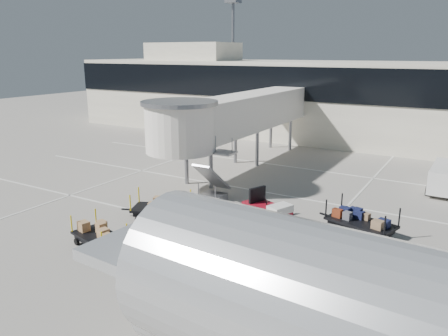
{
  "coord_description": "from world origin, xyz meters",
  "views": [
    {
      "loc": [
        12.16,
        -15.96,
        8.94
      ],
      "look_at": [
        -1.09,
        6.51,
        2.0
      ],
      "focal_mm": 35.0,
      "sensor_mm": 36.0,
      "label": 1
    }
  ],
  "objects": [
    {
      "name": "box_cart_near",
      "position": [
        -2.54,
        -2.54,
        0.5
      ],
      "size": [
        3.63,
        2.08,
        1.39
      ],
      "rotation": [
        0.0,
        0.0,
        -0.24
      ],
      "color": "black",
      "rests_on": "ground"
    },
    {
      "name": "suitcase_cart",
      "position": [
        7.62,
        5.31,
        0.58
      ],
      "size": [
        4.19,
        2.51,
        1.61
      ],
      "rotation": [
        0.0,
        0.0,
        -0.27
      ],
      "color": "black",
      "rests_on": "ground"
    },
    {
      "name": "box_cart_far",
      "position": [
        -2.35,
        1.83,
        0.58
      ],
      "size": [
        3.91,
        2.66,
        1.52
      ],
      "rotation": [
        0.0,
        0.0,
        0.39
      ],
      "color": "black",
      "rests_on": "ground"
    },
    {
      "name": "baggage_tug",
      "position": [
        2.97,
        4.25,
        0.65
      ],
      "size": [
        3.02,
        2.56,
        1.79
      ],
      "rotation": [
        0.0,
        0.0,
        -0.39
      ],
      "color": "maroon",
      "rests_on": "ground"
    },
    {
      "name": "minivan",
      "position": [
        10.82,
        15.33,
        1.06
      ],
      "size": [
        2.13,
        4.69,
        1.76
      ],
      "rotation": [
        0.0,
        0.0,
        -0.02
      ],
      "color": "silver",
      "rests_on": "ground"
    },
    {
      "name": "lane_markings",
      "position": [
        -0.67,
        9.33,
        0.01
      ],
      "size": [
        40.0,
        30.0,
        0.02
      ],
      "color": "silver",
      "rests_on": "ground"
    },
    {
      "name": "terminal",
      "position": [
        -0.35,
        29.94,
        4.11
      ],
      "size": [
        64.0,
        12.11,
        15.2
      ],
      "color": "#EDE6CC",
      "rests_on": "ground"
    },
    {
      "name": "ground",
      "position": [
        0.0,
        0.0,
        0.0
      ],
      "size": [
        140.0,
        140.0,
        0.0
      ],
      "primitive_type": "plane",
      "color": "gray",
      "rests_on": "ground"
    },
    {
      "name": "belt_loader",
      "position": [
        -17.52,
        22.16,
        0.66
      ],
      "size": [
        3.81,
        2.43,
        1.72
      ],
      "rotation": [
        0.0,
        0.0,
        -0.34
      ],
      "color": "maroon",
      "rests_on": "ground"
    },
    {
      "name": "ground_worker",
      "position": [
        2.91,
        0.58,
        0.78
      ],
      "size": [
        0.65,
        0.51,
        1.56
      ],
      "primitive_type": "imported",
      "rotation": [
        0.0,
        0.0,
        0.27
      ],
      "color": "#B6FF1A",
      "rests_on": "ground"
    },
    {
      "name": "jet_bridge",
      "position": [
        -3.97,
        12.26,
        4.28
      ],
      "size": [
        5.7,
        20.4,
        6.03
      ],
      "color": "white",
      "rests_on": "ground"
    }
  ]
}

